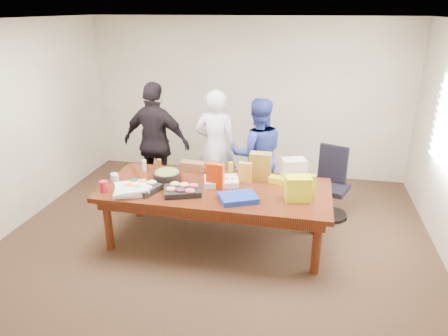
% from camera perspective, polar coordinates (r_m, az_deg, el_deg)
% --- Properties ---
extents(floor, '(5.50, 5.00, 0.02)m').
position_cam_1_polar(floor, '(5.43, -1.12, -10.09)').
color(floor, '#47301E').
rests_on(floor, ground).
extents(ceiling, '(5.50, 5.00, 0.02)m').
position_cam_1_polar(ceiling, '(4.63, -1.38, 19.94)').
color(ceiling, white).
rests_on(ceiling, wall_back).
extents(wall_back, '(5.50, 0.04, 2.70)m').
position_cam_1_polar(wall_back, '(7.24, 3.23, 9.59)').
color(wall_back, beige).
rests_on(wall_back, floor).
extents(wall_front, '(5.50, 0.04, 2.70)m').
position_cam_1_polar(wall_front, '(2.71, -13.38, -12.35)').
color(wall_front, beige).
rests_on(wall_front, floor).
extents(wall_left, '(0.04, 5.00, 2.70)m').
position_cam_1_polar(wall_left, '(6.08, -27.51, 4.88)').
color(wall_left, beige).
rests_on(wall_left, floor).
extents(conference_table, '(2.80, 1.20, 0.75)m').
position_cam_1_polar(conference_table, '(5.24, -1.15, -6.50)').
color(conference_table, '#4C1C0F').
rests_on(conference_table, floor).
extents(office_chair, '(0.64, 0.64, 0.98)m').
position_cam_1_polar(office_chair, '(5.98, 14.69, -2.39)').
color(office_chair, black).
rests_on(office_chair, floor).
extents(person_center, '(0.64, 0.42, 1.74)m').
position_cam_1_polar(person_center, '(6.17, -1.11, 2.88)').
color(person_center, white).
rests_on(person_center, floor).
extents(person_right, '(0.93, 0.81, 1.65)m').
position_cam_1_polar(person_right, '(6.03, 4.65, 1.94)').
color(person_right, '#293B95').
rests_on(person_right, floor).
extents(person_left, '(1.13, 0.60, 1.84)m').
position_cam_1_polar(person_left, '(6.28, -9.34, 3.40)').
color(person_left, black).
rests_on(person_left, floor).
extents(veggie_tray, '(0.51, 0.46, 0.07)m').
position_cam_1_polar(veggie_tray, '(5.11, -11.45, -2.65)').
color(veggie_tray, black).
rests_on(veggie_tray, conference_table).
extents(fruit_tray, '(0.52, 0.46, 0.07)m').
position_cam_1_polar(fruit_tray, '(4.95, -5.76, -3.14)').
color(fruit_tray, black).
rests_on(fruit_tray, conference_table).
extents(sheet_cake, '(0.49, 0.41, 0.07)m').
position_cam_1_polar(sheet_cake, '(5.17, -0.38, -1.83)').
color(sheet_cake, white).
rests_on(sheet_cake, conference_table).
extents(salad_bowl, '(0.42, 0.42, 0.12)m').
position_cam_1_polar(salad_bowl, '(5.32, -7.88, -1.12)').
color(salad_bowl, black).
rests_on(salad_bowl, conference_table).
extents(chip_bag_blue, '(0.51, 0.46, 0.06)m').
position_cam_1_polar(chip_bag_blue, '(4.75, 1.99, -4.13)').
color(chip_bag_blue, '#17349D').
rests_on(chip_bag_blue, conference_table).
extents(chip_bag_red, '(0.22, 0.11, 0.32)m').
position_cam_1_polar(chip_bag_red, '(5.02, -1.23, -1.07)').
color(chip_bag_red, '#C53403').
rests_on(chip_bag_red, conference_table).
extents(chip_bag_yellow, '(0.18, 0.09, 0.27)m').
position_cam_1_polar(chip_bag_yellow, '(4.91, 11.46, -2.40)').
color(chip_bag_yellow, gold).
rests_on(chip_bag_yellow, conference_table).
extents(chip_bag_orange, '(0.17, 0.09, 0.26)m').
position_cam_1_polar(chip_bag_orange, '(5.21, 2.93, -0.59)').
color(chip_bag_orange, gold).
rests_on(chip_bag_orange, conference_table).
extents(mayo_jar, '(0.09, 0.09, 0.13)m').
position_cam_1_polar(mayo_jar, '(5.49, -1.81, -0.13)').
color(mayo_jar, silver).
rests_on(mayo_jar, conference_table).
extents(mustard_bottle, '(0.08, 0.08, 0.18)m').
position_cam_1_polar(mustard_bottle, '(5.42, 0.95, -0.09)').
color(mustard_bottle, gold).
rests_on(mustard_bottle, conference_table).
extents(dressing_bottle, '(0.06, 0.06, 0.18)m').
position_cam_1_polar(dressing_bottle, '(5.59, -8.94, 0.30)').
color(dressing_bottle, brown).
rests_on(dressing_bottle, conference_table).
extents(ranch_bottle, '(0.05, 0.05, 0.16)m').
position_cam_1_polar(ranch_bottle, '(5.67, -10.96, 0.34)').
color(ranch_bottle, white).
rests_on(ranch_bottle, conference_table).
extents(banana_bunch, '(0.27, 0.20, 0.08)m').
position_cam_1_polar(banana_bunch, '(5.25, 7.55, -1.64)').
color(banana_bunch, yellow).
rests_on(banana_bunch, conference_table).
extents(bread_loaf, '(0.35, 0.18, 0.13)m').
position_cam_1_polar(bread_loaf, '(5.58, -4.36, 0.20)').
color(bread_loaf, brown).
rests_on(bread_loaf, conference_table).
extents(kraft_bag, '(0.27, 0.16, 0.35)m').
position_cam_1_polar(kraft_bag, '(5.29, 5.04, 0.26)').
color(kraft_bag, olive).
rests_on(kraft_bag, conference_table).
extents(red_cup, '(0.10, 0.10, 0.13)m').
position_cam_1_polar(red_cup, '(5.17, -16.32, -2.42)').
color(red_cup, red).
rests_on(red_cup, conference_table).
extents(clear_cup_a, '(0.09, 0.09, 0.12)m').
position_cam_1_polar(clear_cup_a, '(5.41, -14.95, -1.31)').
color(clear_cup_a, silver).
rests_on(clear_cup_a, conference_table).
extents(clear_cup_b, '(0.10, 0.10, 0.11)m').
position_cam_1_polar(clear_cup_b, '(5.38, -14.78, -1.43)').
color(clear_cup_b, silver).
rests_on(clear_cup_b, conference_table).
extents(pizza_box_lower, '(0.47, 0.47, 0.04)m').
position_cam_1_polar(pizza_box_lower, '(5.08, -12.81, -3.06)').
color(pizza_box_lower, white).
rests_on(pizza_box_lower, conference_table).
extents(pizza_box_upper, '(0.51, 0.51, 0.04)m').
position_cam_1_polar(pizza_box_upper, '(5.04, -12.65, -2.69)').
color(pizza_box_upper, white).
rests_on(pizza_box_upper, pizza_box_lower).
extents(plate_a, '(0.29, 0.29, 0.01)m').
position_cam_1_polar(plate_a, '(5.37, 6.86, -1.45)').
color(plate_a, white).
rests_on(plate_a, conference_table).
extents(plate_b, '(0.29, 0.29, 0.01)m').
position_cam_1_polar(plate_b, '(5.44, 10.10, -1.31)').
color(plate_b, silver).
rests_on(plate_b, conference_table).
extents(dip_bowl_a, '(0.18, 0.18, 0.06)m').
position_cam_1_polar(dip_bowl_a, '(5.39, 3.49, -0.99)').
color(dip_bowl_a, white).
rests_on(dip_bowl_a, conference_table).
extents(dip_bowl_b, '(0.14, 0.14, 0.05)m').
position_cam_1_polar(dip_bowl_b, '(5.47, -6.88, -0.78)').
color(dip_bowl_b, beige).
rests_on(dip_bowl_b, conference_table).
extents(grocery_bag_white, '(0.34, 0.29, 0.31)m').
position_cam_1_polar(grocery_bag_white, '(5.26, 9.62, -0.36)').
color(grocery_bag_white, silver).
rests_on(grocery_bag_white, conference_table).
extents(grocery_bag_yellow, '(0.32, 0.25, 0.29)m').
position_cam_1_polar(grocery_bag_yellow, '(4.79, 10.20, -2.77)').
color(grocery_bag_yellow, yellow).
rests_on(grocery_bag_yellow, conference_table).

